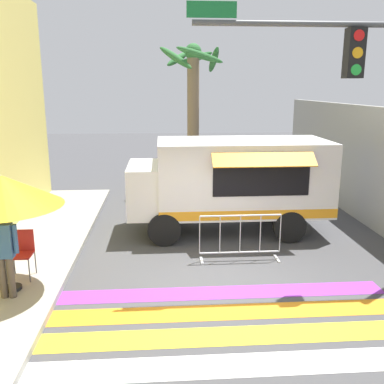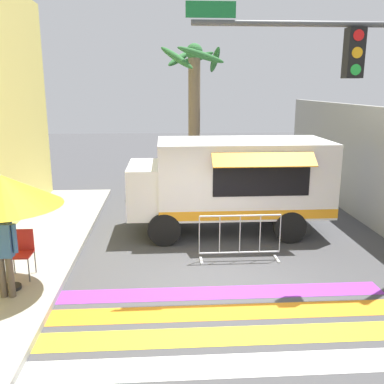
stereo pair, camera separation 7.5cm
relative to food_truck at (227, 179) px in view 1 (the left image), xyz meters
The scene contains 10 objects.
ground_plane 3.68m from the food_truck, 100.57° to the right, with size 60.00×60.00×0.00m, color #424244.
concrete_wall_right 4.29m from the food_truck, ahead, with size 0.20×16.00×3.43m.
crosswalk_painted 5.14m from the food_truck, 97.19° to the right, with size 6.40×2.84×0.01m.
food_truck is the anchor object (origin of this frame).
traffic_signal_pole 4.70m from the food_truck, 53.75° to the right, with size 4.83×0.29×5.51m.
patio_umbrella 5.96m from the food_truck, 142.82° to the right, with size 2.20×2.20×2.27m.
folding_chair 5.60m from the food_truck, 147.68° to the right, with size 0.46×0.46×0.97m.
vendor_person 6.10m from the food_truck, 140.20° to the right, with size 0.53×0.22×1.69m.
barricade_front 2.35m from the food_truck, 89.99° to the right, with size 1.91×0.44×1.12m.
palm_tree 4.98m from the food_truck, 97.70° to the left, with size 2.33×2.32×5.48m.
Camera 1 is at (-1.17, -8.12, 3.95)m, focal length 40.00 mm.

